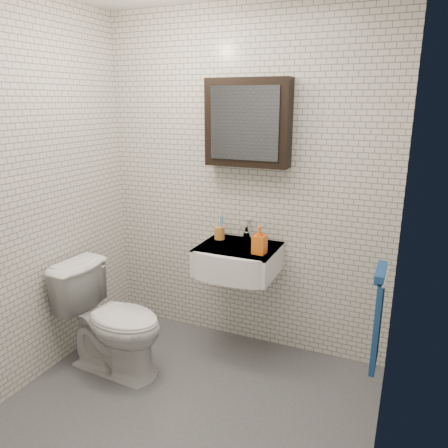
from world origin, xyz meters
name	(u,v)px	position (x,y,z in m)	size (l,w,h in m)	color
ground	(183,413)	(0.00, 0.00, 0.01)	(2.20, 2.00, 0.01)	#4B4D52
room_shell	(176,177)	(0.00, 0.00, 1.47)	(2.22, 2.02, 2.51)	silver
washbasin	(236,260)	(0.05, 0.73, 0.76)	(0.55, 0.50, 0.20)	white
faucet	(246,231)	(0.05, 0.93, 0.92)	(0.06, 0.20, 0.15)	silver
mirror_cabinet	(248,123)	(0.05, 0.93, 1.70)	(0.60, 0.15, 0.60)	black
towel_rail	(378,314)	(1.04, 0.35, 0.72)	(0.09, 0.30, 0.58)	silver
toothbrush_cup	(220,232)	(-0.14, 0.87, 0.90)	(0.10, 0.10, 0.21)	#CB8032
soap_bottle	(260,240)	(0.24, 0.69, 0.95)	(0.09, 0.09, 0.19)	#DA4816
toilet	(113,320)	(-0.66, 0.22, 0.39)	(0.43, 0.76, 0.77)	white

